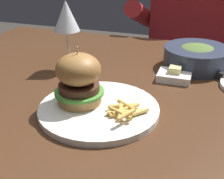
{
  "coord_description": "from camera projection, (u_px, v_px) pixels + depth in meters",
  "views": [
    {
      "loc": [
        0.14,
        -0.7,
        1.08
      ],
      "look_at": [
        -0.05,
        -0.13,
        0.78
      ],
      "focal_mm": 50.0,
      "sensor_mm": 36.0,
      "label": 1
    }
  ],
  "objects": [
    {
      "name": "dining_table",
      "position": [
        146.0,
        117.0,
        0.83
      ],
      "size": [
        1.32,
        0.85,
        0.74
      ],
      "color": "#472B19",
      "rests_on": "ground"
    },
    {
      "name": "main_plate",
      "position": [
        99.0,
        109.0,
        0.67
      ],
      "size": [
        0.26,
        0.26,
        0.01
      ],
      "primitive_type": "cylinder",
      "color": "white",
      "rests_on": "dining_table"
    },
    {
      "name": "burger_sandwich",
      "position": [
        79.0,
        79.0,
        0.67
      ],
      "size": [
        0.11,
        0.11,
        0.13
      ],
      "color": "#B78447",
      "rests_on": "main_plate"
    },
    {
      "name": "fries_pile",
      "position": [
        125.0,
        110.0,
        0.64
      ],
      "size": [
        0.09,
        0.09,
        0.02
      ],
      "color": "gold",
      "rests_on": "main_plate"
    },
    {
      "name": "wine_glass",
      "position": [
        66.0,
        18.0,
        0.84
      ],
      "size": [
        0.07,
        0.07,
        0.19
      ],
      "color": "silver",
      "rests_on": "dining_table"
    },
    {
      "name": "butter_dish",
      "position": [
        175.0,
        75.0,
        0.83
      ],
      "size": [
        0.09,
        0.07,
        0.04
      ],
      "color": "white",
      "rests_on": "dining_table"
    },
    {
      "name": "soup_bowl",
      "position": [
        197.0,
        56.0,
        0.9
      ],
      "size": [
        0.19,
        0.19,
        0.07
      ],
      "color": "#2D384C",
      "rests_on": "dining_table"
    },
    {
      "name": "diner_person",
      "position": [
        190.0,
        62.0,
        1.45
      ],
      "size": [
        0.51,
        0.36,
        1.18
      ],
      "color": "#282833",
      "rests_on": "ground"
    }
  ]
}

